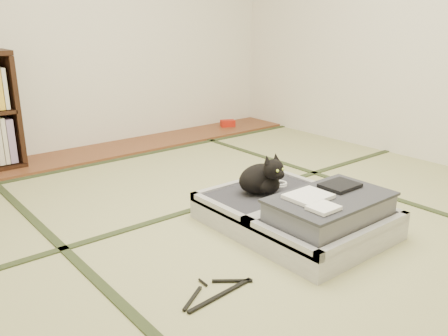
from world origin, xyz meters
TOP-DOWN VIEW (x-y plane):
  - floor at (0.00, 0.00)m, footprint 4.50×4.50m
  - wood_strip at (0.00, 2.00)m, footprint 4.00×0.50m
  - red_item at (1.47, 2.03)m, footprint 0.17×0.14m
  - tatami_borders at (0.00, 0.49)m, footprint 4.00×4.50m
  - suitcase at (0.14, -0.23)m, footprint 0.75×1.00m
  - cat at (0.12, 0.07)m, footprint 0.33×0.34m
  - cable_coil at (0.30, 0.10)m, footprint 0.10×0.10m
  - hanger at (-0.63, -0.44)m, footprint 0.39×0.19m

SIDE VIEW (x-z plane):
  - floor at x=0.00m, z-range 0.00..0.00m
  - tatami_borders at x=0.00m, z-range 0.00..0.01m
  - hanger at x=-0.63m, z-range 0.00..0.01m
  - wood_strip at x=0.00m, z-range 0.00..0.02m
  - red_item at x=1.47m, z-range 0.02..0.09m
  - suitcase at x=0.14m, z-range -0.04..0.25m
  - cable_coil at x=0.30m, z-range 0.14..0.17m
  - cat at x=0.12m, z-range 0.11..0.38m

